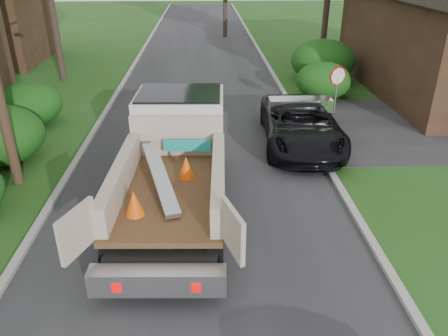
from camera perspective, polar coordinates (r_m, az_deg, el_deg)
name	(u,v)px	position (r m, az deg, el deg)	size (l,w,h in m)	color
ground	(200,291)	(9.35, -3.21, -15.70)	(120.00, 120.00, 0.00)	#264915
road	(200,122)	(18.07, -3.10, 6.06)	(8.00, 90.00, 0.02)	#28282B
curb_left	(100,122)	(18.55, -15.94, 5.79)	(0.20, 90.00, 0.12)	#9E9E99
curb_right	(299,119)	(18.47, 9.80, 6.35)	(0.20, 90.00, 0.12)	#9E9E99
stop_sign	(337,84)	(17.31, 14.53, 10.52)	(0.71, 0.32, 2.48)	slate
hedge_left_c	(28,104)	(19.11, -24.19, 7.59)	(2.60, 2.60, 1.70)	#16400E
hedge_right_a	(324,81)	(21.42, 12.87, 11.08)	(2.60, 2.60, 1.70)	#16400E
hedge_right_b	(323,61)	(24.35, 12.79, 13.51)	(3.38, 3.38, 2.21)	#16400E
flatbed_truck	(177,149)	(11.96, -6.17, 2.46)	(3.29, 7.13, 2.66)	black
black_pickup	(301,124)	(15.81, 10.04, 5.68)	(2.60, 5.65, 1.57)	black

